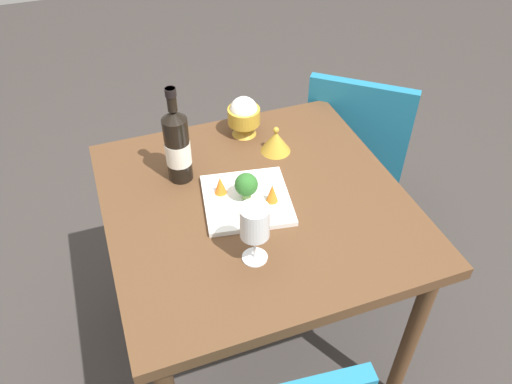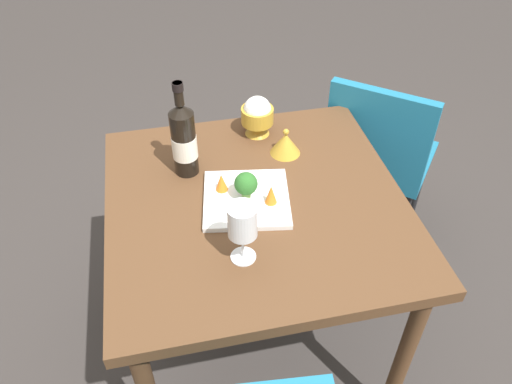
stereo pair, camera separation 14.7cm
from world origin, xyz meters
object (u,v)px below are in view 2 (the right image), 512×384
(rice_bowl, at_px, (257,115))
(serving_plate, at_px, (246,198))
(wine_bottle, at_px, (184,139))
(wine_glass, at_px, (242,223))
(broccoli_floret, at_px, (246,185))
(carrot_garnish_right, at_px, (221,182))
(carrot_garnish_left, at_px, (271,194))
(rice_bowl_lid, at_px, (285,143))
(chair_by_wall, at_px, (378,152))

(rice_bowl, distance_m, serving_plate, 0.35)
(wine_bottle, bearing_deg, wine_glass, 104.95)
(rice_bowl, height_order, broccoli_floret, rice_bowl)
(rice_bowl, xyz_separation_m, broccoli_floret, (0.11, 0.34, -0.01))
(wine_glass, xyz_separation_m, rice_bowl, (-0.16, -0.54, -0.05))
(wine_glass, bearing_deg, serving_plate, -103.36)
(serving_plate, xyz_separation_m, carrot_garnish_right, (0.07, -0.04, 0.04))
(broccoli_floret, height_order, carrot_garnish_left, broccoli_floret)
(rice_bowl_lid, relative_size, serving_plate, 0.35)
(chair_by_wall, distance_m, rice_bowl, 0.61)
(wine_glass, bearing_deg, chair_by_wall, -137.19)
(wine_glass, xyz_separation_m, carrot_garnish_right, (0.01, -0.26, -0.08))
(wine_glass, bearing_deg, broccoli_floret, -103.64)
(broccoli_floret, bearing_deg, serving_plate, -95.54)
(chair_by_wall, distance_m, carrot_garnish_left, 0.77)
(chair_by_wall, xyz_separation_m, carrot_garnish_left, (0.56, 0.45, 0.27))
(wine_bottle, height_order, broccoli_floret, wine_bottle)
(serving_plate, bearing_deg, broccoli_floret, 84.46)
(chair_by_wall, relative_size, wine_bottle, 2.71)
(chair_by_wall, bearing_deg, carrot_garnish_left, -101.79)
(rice_bowl, xyz_separation_m, carrot_garnish_right, (0.17, 0.28, -0.03))
(wine_bottle, relative_size, rice_bowl, 2.21)
(wine_glass, distance_m, rice_bowl_lid, 0.48)
(wine_glass, height_order, carrot_garnish_left, wine_glass)
(wine_glass, relative_size, carrot_garnish_left, 2.95)
(chair_by_wall, height_order, rice_bowl, rice_bowl)
(wine_bottle, relative_size, serving_plate, 1.09)
(rice_bowl, height_order, serving_plate, rice_bowl)
(wine_bottle, xyz_separation_m, rice_bowl_lid, (-0.33, -0.03, -0.08))
(wine_bottle, xyz_separation_m, carrot_garnish_left, (-0.22, 0.21, -0.08))
(carrot_garnish_left, distance_m, carrot_garnish_right, 0.16)
(wine_bottle, bearing_deg, carrot_garnish_left, 135.81)
(wine_glass, distance_m, carrot_garnish_right, 0.27)
(rice_bowl, bearing_deg, serving_plate, 72.25)
(carrot_garnish_left, height_order, carrot_garnish_right, carrot_garnish_left)
(rice_bowl_lid, bearing_deg, broccoli_floret, 50.41)
(carrot_garnish_right, bearing_deg, wine_glass, 93.06)
(wine_glass, bearing_deg, carrot_garnish_left, -123.55)
(rice_bowl, relative_size, rice_bowl_lid, 1.42)
(broccoli_floret, bearing_deg, carrot_garnish_right, -39.21)
(carrot_garnish_left, bearing_deg, wine_bottle, -44.19)
(rice_bowl, distance_m, broccoli_floret, 0.35)
(rice_bowl, distance_m, rice_bowl_lid, 0.15)
(rice_bowl, relative_size, broccoli_floret, 1.65)
(wine_glass, height_order, broccoli_floret, wine_glass)
(chair_by_wall, bearing_deg, serving_plate, -107.32)
(wine_bottle, bearing_deg, broccoli_floret, 130.39)
(broccoli_floret, bearing_deg, wine_bottle, -49.61)
(wine_glass, xyz_separation_m, serving_plate, (-0.05, -0.22, -0.12))
(wine_glass, bearing_deg, carrot_garnish_right, -86.94)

